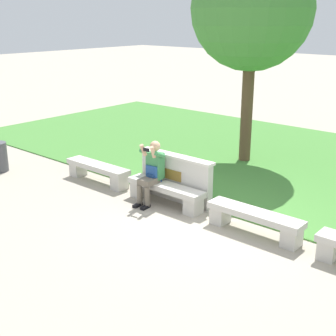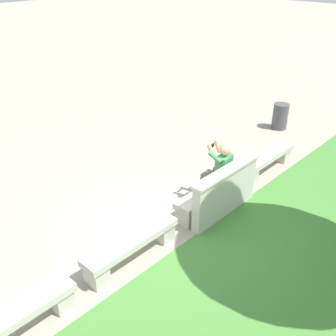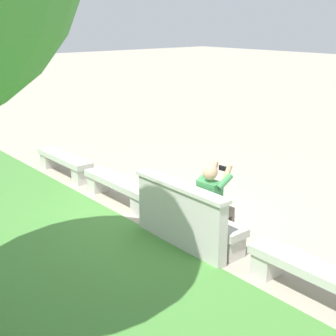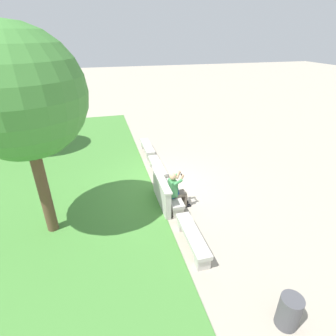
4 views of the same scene
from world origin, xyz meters
name	(u,v)px [view 2 (image 2 of 4)]	position (x,y,z in m)	size (l,w,h in m)	color
ground_plane	(175,231)	(0.00, 0.00, 0.00)	(80.00, 80.00, 0.00)	#A89E8C
bench_main	(267,159)	(-3.20, 0.00, 0.30)	(1.84, 0.40, 0.45)	beige
bench_near	(211,195)	(-1.07, 0.00, 0.30)	(1.84, 0.40, 0.45)	beige
bench_mid	(132,245)	(1.07, 0.00, 0.30)	(1.84, 0.40, 0.45)	beige
bench_far	(11,322)	(3.20, 0.00, 0.30)	(1.84, 0.40, 0.45)	beige
backrest_wall_with_plaque	(225,192)	(-1.07, 0.34, 0.52)	(1.86, 0.24, 1.01)	beige
person_photographer	(218,169)	(-1.37, -0.08, 0.74)	(0.50, 0.75, 1.32)	black
backpack	(220,175)	(-1.38, -0.02, 0.63)	(0.28, 0.24, 0.43)	#234C8C
trash_bin	(280,116)	(-5.74, -1.08, 0.38)	(0.44, 0.44, 0.75)	#4C4C51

